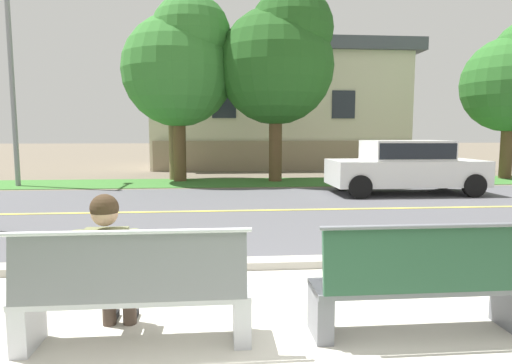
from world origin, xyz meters
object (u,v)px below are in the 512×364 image
bench_right (422,285)px  shade_tree_far_left (181,62)px  car_white_far (405,164)px  shade_tree_left (280,58)px  seated_person_olive (110,262)px  streetlamp (13,51)px  bench_left (134,294)px

bench_right → shade_tree_far_left: bearing=103.6°
car_white_far → shade_tree_left: bearing=132.0°
bench_right → seated_person_olive: size_ratio=1.48×
shade_tree_far_left → shade_tree_left: 3.49m
streetlamp → shade_tree_far_left: 5.41m
seated_person_olive → shade_tree_left: size_ratio=0.18×
car_white_far → shade_tree_far_left: (-6.63, 3.85, 3.39)m
car_white_far → shade_tree_left: (-3.16, 3.51, 3.55)m
car_white_far → streetlamp: size_ratio=0.55×
seated_person_olive → shade_tree_left: 12.85m
car_white_far → streetlamp: bearing=165.7°
bench_right → streetlamp: size_ratio=0.24×
bench_right → shade_tree_left: shade_tree_left is taller
seated_person_olive → streetlamp: size_ratio=0.16×
shade_tree_far_left → streetlamp: bearing=-171.6°
seated_person_olive → streetlamp: streetlamp is taller
bench_left → shade_tree_left: bearing=76.7°
shade_tree_left → streetlamp: bearing=-177.1°
bench_right → shade_tree_left: size_ratio=0.27×
streetlamp → bench_right: bearing=-54.3°
seated_person_olive → streetlamp: (-5.73, 11.45, 3.72)m
bench_left → shade_tree_left: (2.86, 12.07, 3.95)m
seated_person_olive → bench_left: bearing=-37.0°
streetlamp → shade_tree_left: streetlamp is taller
streetlamp → shade_tree_far_left: streetlamp is taller
bench_left → car_white_far: 10.47m
streetlamp → shade_tree_far_left: (5.35, 0.79, -0.15)m
shade_tree_far_left → car_white_far: bearing=-30.1°
shade_tree_far_left → shade_tree_left: bearing=-5.6°
bench_right → bench_left: bearing=180.0°
bench_left → streetlamp: 13.64m
bench_left → seated_person_olive: 0.36m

